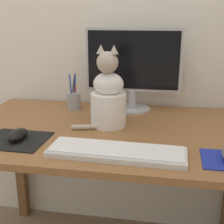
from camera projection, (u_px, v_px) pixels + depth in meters
name	position (u px, v px, depth m)	size (l,w,h in m)	color
desk	(109.00, 150.00, 1.29)	(1.22, 0.74, 0.70)	brown
monitor	(133.00, 66.00, 1.44)	(0.44, 0.17, 0.38)	#B2B2B7
keyboard	(116.00, 152.00, 1.02)	(0.46, 0.15, 0.02)	silver
mousepad_left	(16.00, 140.00, 1.14)	(0.23, 0.20, 0.00)	black
computer_mouse_left	(18.00, 135.00, 1.13)	(0.06, 0.11, 0.04)	black
cat	(108.00, 97.00, 1.26)	(0.22, 0.17, 0.33)	white
pen_cup	(74.00, 100.00, 1.50)	(0.06, 0.06, 0.17)	#99999E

